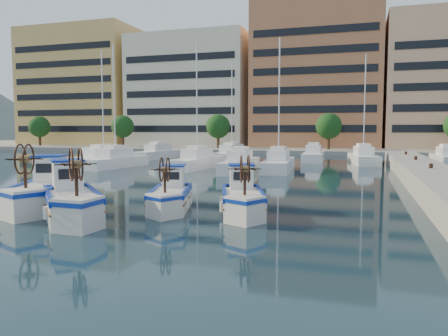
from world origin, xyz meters
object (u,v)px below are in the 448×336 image
at_px(fishing_boat_b, 71,199).
at_px(fishing_boat_d, 242,197).
at_px(fishing_boat_a, 43,191).
at_px(fishing_boat_c, 171,194).

distance_m(fishing_boat_b, fishing_boat_d, 7.09).
bearing_deg(fishing_boat_a, fishing_boat_d, -11.29).
height_order(fishing_boat_a, fishing_boat_c, fishing_boat_a).
relative_size(fishing_boat_b, fishing_boat_d, 1.07).
height_order(fishing_boat_b, fishing_boat_c, fishing_boat_b).
bearing_deg(fishing_boat_b, fishing_boat_a, 107.46).
xyz_separation_m(fishing_boat_b, fishing_boat_c, (2.99, 3.13, -0.14)).
bearing_deg(fishing_boat_a, fishing_boat_c, -5.92).
relative_size(fishing_boat_a, fishing_boat_b, 1.08).
bearing_deg(fishing_boat_b, fishing_boat_c, 3.82).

